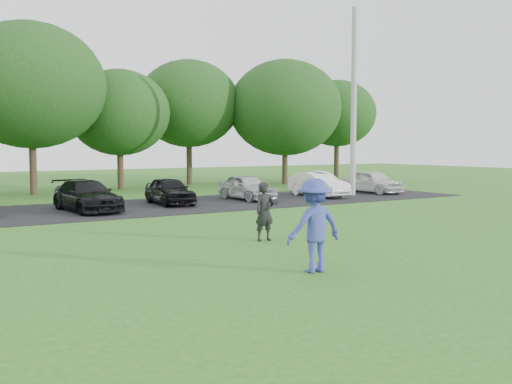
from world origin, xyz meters
The scene contains 7 objects.
ground centered at (0.00, 0.00, 0.00)m, with size 100.00×100.00×0.00m, color #296A1E.
parking_lot centered at (0.00, 13.00, 0.01)m, with size 32.00×6.50×0.03m, color black.
utility_pole centered at (11.34, 12.60, 4.59)m, with size 0.28×0.28×9.19m, color #A6A6A1.
frisbee_player centered at (-0.85, -0.02, 0.92)m, with size 1.23×0.75×2.01m.
camera_bystander centered at (0.32, 3.58, 0.77)m, with size 0.57×0.42×1.54m.
parked_cars centered at (0.75, 13.10, 0.60)m, with size 27.74×4.47×1.19m.
tree_row centered at (1.51, 22.76, 4.91)m, with size 42.39×9.85×8.64m.
Camera 1 is at (-7.67, -8.80, 2.48)m, focal length 40.00 mm.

